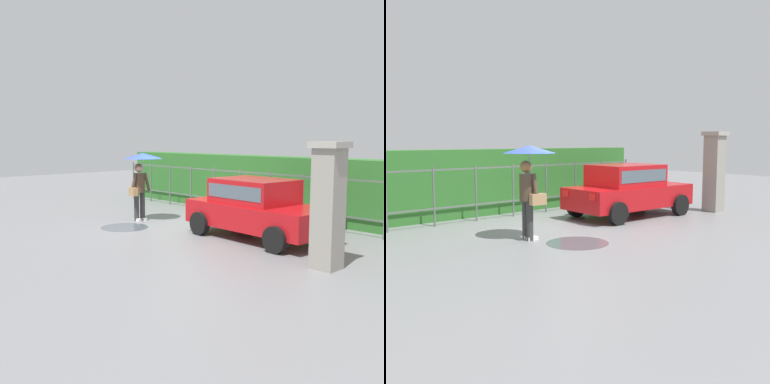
% 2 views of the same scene
% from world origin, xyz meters
% --- Properties ---
extents(ground_plane, '(40.00, 40.00, 0.00)m').
position_xyz_m(ground_plane, '(0.00, 0.00, 0.00)').
color(ground_plane, slate).
extents(car, '(3.80, 1.99, 1.48)m').
position_xyz_m(car, '(2.53, 0.30, 0.80)').
color(car, '#B71116').
rests_on(car, ground).
extents(pedestrian, '(1.14, 1.14, 2.05)m').
position_xyz_m(pedestrian, '(-1.37, -0.38, 1.56)').
color(pedestrian, '#333333').
rests_on(pedestrian, ground).
extents(gate_pillar, '(0.60, 0.60, 2.42)m').
position_xyz_m(gate_pillar, '(5.18, -0.81, 1.24)').
color(gate_pillar, gray).
rests_on(gate_pillar, ground).
extents(fence_section, '(10.63, 0.05, 1.50)m').
position_xyz_m(fence_section, '(-0.51, 2.44, 0.82)').
color(fence_section, '#59605B').
rests_on(fence_section, ground).
extents(hedge_row, '(11.58, 0.90, 1.90)m').
position_xyz_m(hedge_row, '(-0.51, 3.45, 0.95)').
color(hedge_row, '#2D6B28').
rests_on(hedge_row, ground).
extents(puddle_near, '(1.33, 1.33, 0.00)m').
position_xyz_m(puddle_near, '(-0.84, -1.36, 0.00)').
color(puddle_near, '#4C545B').
rests_on(puddle_near, ground).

